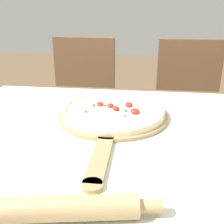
{
  "coord_description": "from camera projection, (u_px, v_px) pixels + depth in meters",
  "views": [
    {
      "loc": [
        0.05,
        -0.75,
        1.14
      ],
      "look_at": [
        -0.05,
        0.1,
        0.78
      ],
      "focal_mm": 45.0,
      "sensor_mm": 36.0,
      "label": 1
    }
  ],
  "objects": [
    {
      "name": "rolling_pin",
      "position": [
        38.0,
        209.0,
        0.52
      ],
      "size": [
        0.46,
        0.11,
        0.05
      ],
      "rotation": [
        0.0,
        0.0,
        0.17
      ],
      "color": "tan",
      "rests_on": "towel_cloth"
    },
    {
      "name": "chair_right",
      "position": [
        188.0,
        106.0,
        1.67
      ],
      "size": [
        0.42,
        0.42,
        0.9
      ],
      "rotation": [
        0.0,
        0.0,
        0.06
      ],
      "color": "brown",
      "rests_on": "ground_plane"
    },
    {
      "name": "pizza_peel",
      "position": [
        112.0,
        118.0,
        0.94
      ],
      "size": [
        0.38,
        0.6,
        0.01
      ],
      "color": "tan",
      "rests_on": "towel_cloth"
    },
    {
      "name": "towel_cloth",
      "position": [
        125.0,
        136.0,
        0.84
      ],
      "size": [
        1.2,
        0.86,
        0.0
      ],
      "color": "silver",
      "rests_on": "dining_table"
    },
    {
      "name": "pizza",
      "position": [
        113.0,
        110.0,
        0.96
      ],
      "size": [
        0.35,
        0.35,
        0.04
      ],
      "color": "beige",
      "rests_on": "pizza_peel"
    },
    {
      "name": "chair_left",
      "position": [
        82.0,
        101.0,
        1.75
      ],
      "size": [
        0.41,
        0.41,
        0.9
      ],
      "rotation": [
        0.0,
        0.0,
        -0.03
      ],
      "color": "brown",
      "rests_on": "ground_plane"
    },
    {
      "name": "dining_table",
      "position": [
        124.0,
        166.0,
        0.88
      ],
      "size": [
        1.28,
        0.94,
        0.74
      ],
      "color": "brown",
      "rests_on": "ground_plane"
    }
  ]
}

